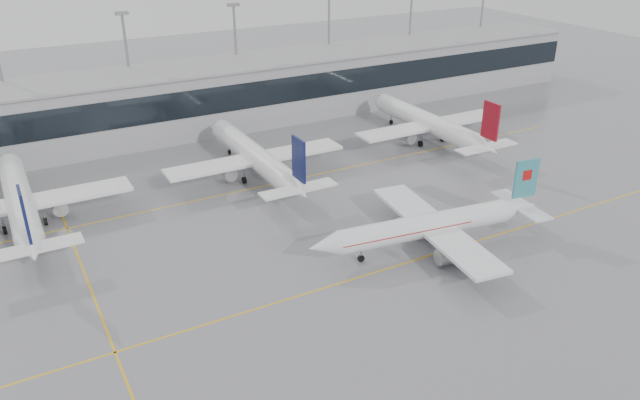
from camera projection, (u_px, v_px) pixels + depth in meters
ground at (368, 275)px, 75.35m from camera, size 320.00×320.00×0.00m
taxi_line_main at (368, 275)px, 75.35m from camera, size 120.00×0.25×0.01m
taxi_line_north at (266, 186)px, 99.09m from camera, size 120.00×0.25×0.01m
taxi_line_cross at (87, 280)px, 74.19m from camera, size 0.25×60.00×0.01m
terminal at (197, 99)px, 121.82m from camera, size 180.00×15.00×12.00m
terminal_glass at (210, 101)px, 115.20m from camera, size 180.00×0.20×5.00m
terminal_roof at (194, 68)px, 119.15m from camera, size 182.00×16.00×0.40m
light_masts at (184, 55)px, 123.41m from camera, size 156.40×1.00×22.60m
air_canada_jet at (434, 225)px, 80.15m from camera, size 33.51×26.18×10.18m
parked_jet_b at (20, 202)px, 85.21m from camera, size 29.64×36.96×11.72m
parked_jet_c at (255, 156)px, 100.41m from camera, size 29.64×36.96×11.72m
parked_jet_d at (429, 123)px, 115.61m from camera, size 29.64×36.96×11.72m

